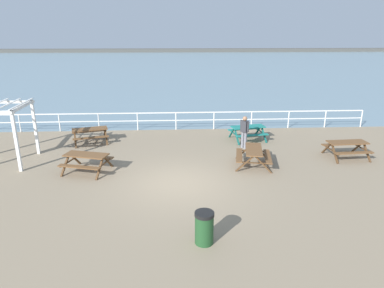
% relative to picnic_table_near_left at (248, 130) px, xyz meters
% --- Properties ---
extents(ground_plane, '(30.00, 24.00, 0.20)m').
position_rel_picnic_table_near_left_xyz_m(ground_plane, '(-3.88, -5.42, -0.68)').
color(ground_plane, gray).
extents(sea_band, '(142.00, 90.00, 0.01)m').
position_rel_picnic_table_near_left_xyz_m(sea_band, '(-3.88, 47.33, -0.58)').
color(sea_band, gray).
rests_on(sea_band, ground).
extents(distant_shoreline, '(142.00, 6.00, 1.80)m').
position_rel_picnic_table_near_left_xyz_m(distant_shoreline, '(-3.88, 90.33, -0.58)').
color(distant_shoreline, '#4C4C47').
rests_on(distant_shoreline, ground).
extents(seaward_railing, '(23.07, 0.07, 1.08)m').
position_rel_picnic_table_near_left_xyz_m(seaward_railing, '(-3.88, 2.33, 0.18)').
color(seaward_railing, white).
rests_on(seaward_railing, ground).
extents(picnic_table_near_left, '(2.05, 1.83, 0.80)m').
position_rel_picnic_table_near_left_xyz_m(picnic_table_near_left, '(0.00, 0.00, 0.00)').
color(picnic_table_near_left, '#1E7A70').
rests_on(picnic_table_near_left, ground).
extents(picnic_table_near_right, '(1.88, 1.63, 0.80)m').
position_rel_picnic_table_near_left_xyz_m(picnic_table_near_right, '(4.04, -2.97, 0.00)').
color(picnic_table_near_right, brown).
rests_on(picnic_table_near_right, ground).
extents(picnic_table_mid_centre, '(2.15, 1.94, 0.80)m').
position_rel_picnic_table_near_left_xyz_m(picnic_table_mid_centre, '(-8.46, 0.01, 0.00)').
color(picnic_table_mid_centre, brown).
rests_on(picnic_table_mid_centre, ground).
extents(picnic_table_far_left, '(1.82, 2.05, 0.80)m').
position_rel_picnic_table_near_left_xyz_m(picnic_table_far_left, '(-0.54, -3.74, 0.00)').
color(picnic_table_far_left, brown).
rests_on(picnic_table_far_left, ground).
extents(picnic_table_far_right, '(2.14, 1.93, 0.80)m').
position_rel_picnic_table_near_left_xyz_m(picnic_table_far_right, '(-7.69, -4.04, 0.00)').
color(picnic_table_far_right, brown).
rests_on(picnic_table_far_right, ground).
extents(visitor, '(0.39, 0.43, 1.66)m').
position_rel_picnic_table_near_left_xyz_m(visitor, '(-0.48, -1.34, 0.36)').
color(visitor, slate).
rests_on(visitor, ground).
extents(litter_bin, '(0.55, 0.55, 0.95)m').
position_rel_picnic_table_near_left_xyz_m(litter_bin, '(-3.22, -9.44, -0.10)').
color(litter_bin, '#1E4723').
rests_on(litter_bin, ground).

